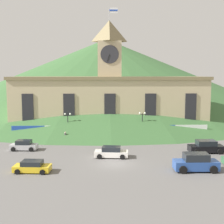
% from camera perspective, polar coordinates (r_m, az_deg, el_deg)
% --- Properties ---
extents(ground_plane, '(160.00, 160.00, 0.00)m').
position_cam_1_polar(ground_plane, '(39.78, 0.41, -9.44)').
color(ground_plane, '#605E5B').
extents(civic_building, '(38.39, 8.74, 23.93)m').
position_cam_1_polar(civic_building, '(61.75, -0.49, 2.20)').
color(civic_building, '#C6B289').
rests_on(civic_building, ground).
extents(banner_fence, '(34.77, 0.12, 2.20)m').
position_cam_1_polar(banner_fence, '(55.46, -0.29, -3.58)').
color(banner_fence, '#2347B2').
rests_on(banner_fence, ground).
extents(hillside_backdrop, '(109.19, 109.19, 22.43)m').
position_cam_1_polar(hillside_backdrop, '(102.50, -1.09, 6.92)').
color(hillside_backdrop, '#386033').
rests_on(hillside_backdrop, ground).
extents(street_lamp_far_right, '(1.26, 0.36, 4.34)m').
position_cam_1_polar(street_lamp_far_right, '(56.15, -8.10, -1.33)').
color(street_lamp_far_right, black).
rests_on(street_lamp_far_right, ground).
extents(street_lamp_left, '(1.26, 0.36, 4.43)m').
position_cam_1_polar(street_lamp_left, '(56.31, 5.57, -1.21)').
color(street_lamp_left, black).
rests_on(street_lamp_left, ground).
extents(car_blue_van, '(5.12, 2.40, 2.10)m').
position_cam_1_polar(car_blue_van, '(37.98, 15.09, -8.97)').
color(car_blue_van, '#284C99').
rests_on(car_blue_van, ground).
extents(car_white_taxi, '(4.66, 2.49, 1.50)m').
position_cam_1_polar(car_white_taxi, '(42.53, -0.12, -7.39)').
color(car_white_taxi, white).
rests_on(car_white_taxi, ground).
extents(car_yellow_coupe, '(4.34, 2.41, 1.35)m').
position_cam_1_polar(car_yellow_coupe, '(37.56, -14.38, -9.66)').
color(car_yellow_coupe, yellow).
rests_on(car_yellow_coupe, ground).
extents(car_black_suv, '(4.94, 2.44, 1.80)m').
position_cam_1_polar(car_black_suv, '(46.96, 16.81, -6.15)').
color(car_black_suv, black).
rests_on(car_black_suv, ground).
extents(car_silver_hatch, '(4.00, 2.21, 1.50)m').
position_cam_1_polar(car_silver_hatch, '(48.30, -15.81, -5.92)').
color(car_silver_hatch, '#B7B7BC').
rests_on(car_silver_hatch, ground).
extents(pedestrian, '(0.50, 0.50, 1.65)m').
position_cam_1_polar(pedestrian, '(52.88, -8.54, -4.40)').
color(pedestrian, '#4C4C4C').
rests_on(pedestrian, ground).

